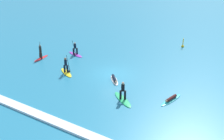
{
  "coord_description": "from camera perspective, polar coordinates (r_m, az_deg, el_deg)",
  "views": [
    {
      "loc": [
        15.43,
        -24.28,
        13.58
      ],
      "look_at": [
        0.0,
        0.0,
        0.5
      ],
      "focal_mm": 46.98,
      "sensor_mm": 36.0,
      "label": 1
    }
  ],
  "objects": [
    {
      "name": "surfer_on_green_board",
      "position": [
        26.73,
        2.11,
        -5.04
      ],
      "size": [
        2.97,
        2.34,
        1.83
      ],
      "rotation": [
        0.0,
        0.0,
        5.69
      ],
      "color": "#23B266",
      "rests_on": "ground_plane"
    },
    {
      "name": "surfer_on_purple_board",
      "position": [
        37.25,
        -7.16,
        3.57
      ],
      "size": [
        2.71,
        1.33,
        2.06
      ],
      "rotation": [
        0.0,
        0.0,
        6.01
      ],
      "color": "purple",
      "rests_on": "ground_plane"
    },
    {
      "name": "surfer_on_white_board",
      "position": [
        30.35,
        0.47,
        -1.83
      ],
      "size": [
        2.09,
        2.16,
        0.38
      ],
      "rotation": [
        0.0,
        0.0,
        5.47
      ],
      "color": "white",
      "rests_on": "ground_plane"
    },
    {
      "name": "surfer_on_teal_board",
      "position": [
        27.31,
        11.4,
        -5.59
      ],
      "size": [
        1.18,
        2.99,
        0.37
      ],
      "rotation": [
        0.0,
        0.0,
        4.5
      ],
      "color": "#33C6CC",
      "rests_on": "ground_plane"
    },
    {
      "name": "ground_plane",
      "position": [
        31.81,
        0.0,
        -0.82
      ],
      "size": [
        120.0,
        120.0,
        0.0
      ],
      "primitive_type": "plane",
      "color": "teal",
      "rests_on": "ground"
    },
    {
      "name": "wave_crest",
      "position": [
        24.89,
        -12.8,
        -9.06
      ],
      "size": [
        22.03,
        0.9,
        0.18
      ],
      "primitive_type": "cube",
      "color": "white",
      "rests_on": "ground_plane"
    },
    {
      "name": "marker_buoy",
      "position": [
        40.87,
        13.6,
        4.64
      ],
      "size": [
        0.38,
        0.38,
        1.29
      ],
      "color": "yellow",
      "rests_on": "ground_plane"
    },
    {
      "name": "surfer_on_yellow_board",
      "position": [
        32.3,
        -8.93,
        0.16
      ],
      "size": [
        2.66,
        1.89,
        2.16
      ],
      "rotation": [
        0.0,
        0.0,
        5.77
      ],
      "color": "yellow",
      "rests_on": "ground_plane"
    },
    {
      "name": "surfer_on_red_board",
      "position": [
        36.78,
        -13.7,
        2.99
      ],
      "size": [
        0.86,
        2.49,
        2.14
      ],
      "rotation": [
        0.0,
        0.0,
        1.66
      ],
      "color": "red",
      "rests_on": "ground_plane"
    }
  ]
}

